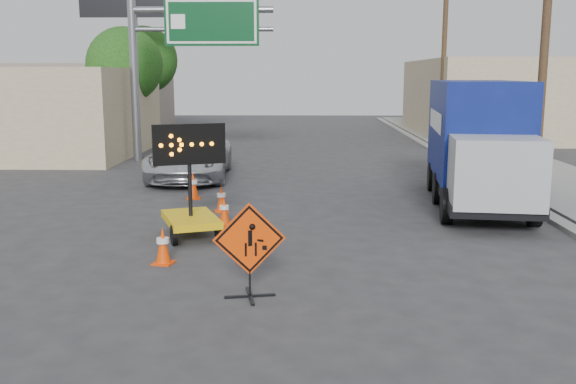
{
  "coord_description": "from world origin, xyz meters",
  "views": [
    {
      "loc": [
        0.76,
        -9.85,
        3.69
      ],
      "look_at": [
        0.46,
        3.23,
        1.3
      ],
      "focal_mm": 40.0,
      "sensor_mm": 36.0,
      "label": 1
    }
  ],
  "objects_px": {
    "arrow_board": "(191,212)",
    "box_truck": "(477,150)",
    "construction_sign": "(249,248)",
    "pickup_truck": "(190,156)"
  },
  "relations": [
    {
      "from": "arrow_board",
      "to": "construction_sign",
      "type": "bearing_deg",
      "value": -88.26
    },
    {
      "from": "arrow_board",
      "to": "pickup_truck",
      "type": "height_order",
      "value": "arrow_board"
    },
    {
      "from": "arrow_board",
      "to": "box_truck",
      "type": "bearing_deg",
      "value": 6.26
    },
    {
      "from": "arrow_board",
      "to": "box_truck",
      "type": "height_order",
      "value": "box_truck"
    },
    {
      "from": "construction_sign",
      "to": "box_truck",
      "type": "height_order",
      "value": "box_truck"
    },
    {
      "from": "arrow_board",
      "to": "pickup_truck",
      "type": "xyz_separation_m",
      "value": [
        -1.48,
        8.45,
        0.21
      ]
    },
    {
      "from": "arrow_board",
      "to": "pickup_truck",
      "type": "relative_size",
      "value": 0.45
    },
    {
      "from": "pickup_truck",
      "to": "arrow_board",
      "type": "bearing_deg",
      "value": -82.88
    },
    {
      "from": "construction_sign",
      "to": "pickup_truck",
      "type": "distance_m",
      "value": 12.93
    },
    {
      "from": "arrow_board",
      "to": "box_truck",
      "type": "xyz_separation_m",
      "value": [
        7.53,
        3.85,
        1.0
      ]
    }
  ]
}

